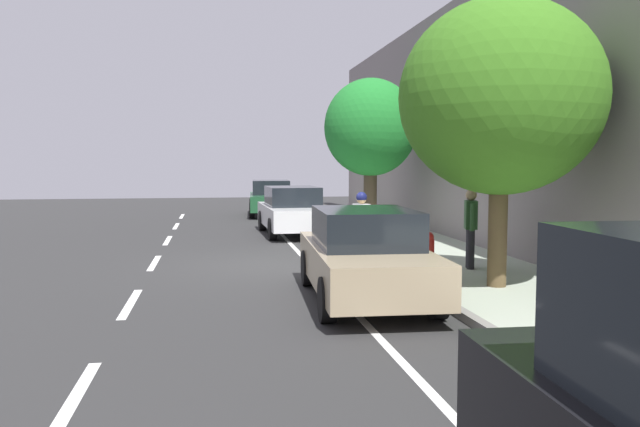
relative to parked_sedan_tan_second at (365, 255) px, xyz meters
The scene contains 15 objects.
ground 4.07m from the parked_sedan_tan_second, 105.00° to the left, with size 54.97×54.97×0.00m, color #2B2B2B.
sidewalk 4.78m from the parked_sedan_tan_second, 54.82° to the left, with size 3.05×34.36×0.13m, color #A2AC99.
curb_edge 4.09m from the parked_sedan_tan_second, 73.81° to the left, with size 0.16×34.36×0.13m, color gray.
lane_stripe_centre 4.61m from the parked_sedan_tan_second, 146.86° to the left, with size 0.14×31.60×0.01m.
lane_stripe_bike_edge 3.96m from the parked_sedan_tan_second, 95.12° to the left, with size 0.12×34.36×0.01m, color white.
building_facade 6.51m from the parked_sedan_tan_second, 40.68° to the left, with size 0.50×34.36×6.84m, color slate.
parked_sedan_tan_second is the anchor object (origin of this frame).
parked_sedan_white_mid 9.73m from the parked_sedan_tan_second, 90.04° to the left, with size 1.95×4.46×1.52m.
parked_sedan_green_far 17.03m from the parked_sedan_tan_second, 90.15° to the left, with size 2.03×4.50×1.52m.
bicycle_at_curb 4.40m from the parked_sedan_tan_second, 81.35° to the left, with size 1.59×0.79×0.75m.
cyclist_with_backpack 4.00m from the parked_sedan_tan_second, 77.21° to the left, with size 0.51×0.57×1.62m.
street_tree_near_cyclist 3.57m from the parked_sedan_tan_second, ahead, with size 3.47×3.47×4.94m.
street_tree_mid_block 9.88m from the parked_sedan_tan_second, 75.43° to the left, with size 2.90×2.90×4.77m.
pedestrian_on_phone 3.34m from the parked_sedan_tan_second, 36.43° to the left, with size 0.33×0.60×1.61m.
fire_hydrant 2.04m from the parked_sedan_tan_second, 39.95° to the left, with size 0.22×0.22×0.84m.
Camera 1 is at (-1.41, -13.94, 2.29)m, focal length 35.45 mm.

